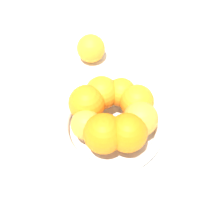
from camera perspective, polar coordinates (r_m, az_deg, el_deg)
name	(u,v)px	position (r m, az deg, el deg)	size (l,w,h in m)	color
ground_plane	(112,130)	(0.71, 0.00, -3.36)	(4.00, 4.00, 0.00)	silver
fruit_bowl	(112,126)	(0.70, 0.00, -2.59)	(0.24, 0.24, 0.03)	silver
orange_pile	(113,113)	(0.65, 0.22, -0.27)	(0.19, 0.19, 0.08)	orange
stray_orange	(91,48)	(0.83, -3.87, 11.52)	(0.07, 0.07, 0.07)	orange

